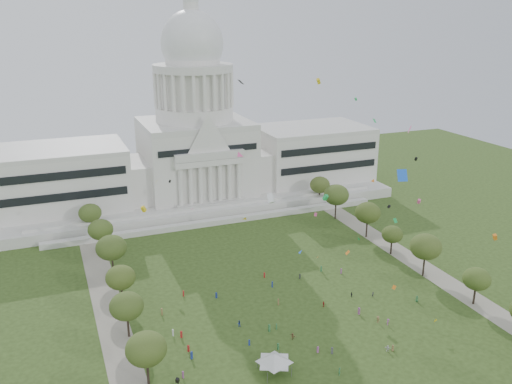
% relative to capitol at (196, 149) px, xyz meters
% --- Properties ---
extents(ground, '(400.00, 400.00, 0.00)m').
position_rel_capitol_xyz_m(ground, '(0.00, -113.59, -22.30)').
color(ground, '#2D4217').
rests_on(ground, ground).
extents(capitol, '(160.00, 64.50, 91.30)m').
position_rel_capitol_xyz_m(capitol, '(0.00, 0.00, 0.00)').
color(capitol, silver).
rests_on(capitol, ground).
extents(path_left, '(8.00, 160.00, 0.04)m').
position_rel_capitol_xyz_m(path_left, '(-48.00, -83.59, -22.28)').
color(path_left, gray).
rests_on(path_left, ground).
extents(path_right, '(8.00, 160.00, 0.04)m').
position_rel_capitol_xyz_m(path_right, '(48.00, -83.59, -22.28)').
color(path_right, gray).
rests_on(path_right, ground).
extents(row_tree_l_1, '(8.86, 8.86, 12.59)m').
position_rel_capitol_xyz_m(row_tree_l_1, '(-44.07, -116.55, -13.34)').
color(row_tree_l_1, black).
rests_on(row_tree_l_1, ground).
extents(row_tree_r_1, '(7.58, 7.58, 10.78)m').
position_rel_capitol_xyz_m(row_tree_r_1, '(46.22, -115.34, -14.64)').
color(row_tree_r_1, black).
rests_on(row_tree_r_1, ground).
extents(row_tree_l_2, '(8.42, 8.42, 11.97)m').
position_rel_capitol_xyz_m(row_tree_l_2, '(-45.04, -96.29, -13.79)').
color(row_tree_l_2, black).
rests_on(row_tree_l_2, ground).
extents(row_tree_r_2, '(9.55, 9.55, 13.58)m').
position_rel_capitol_xyz_m(row_tree_r_2, '(44.17, -96.15, -12.64)').
color(row_tree_r_2, black).
rests_on(row_tree_r_2, ground).
extents(row_tree_l_3, '(8.12, 8.12, 11.55)m').
position_rel_capitol_xyz_m(row_tree_l_3, '(-44.09, -79.67, -14.09)').
color(row_tree_l_3, black).
rests_on(row_tree_l_3, ground).
extents(row_tree_r_3, '(7.01, 7.01, 9.98)m').
position_rel_capitol_xyz_m(row_tree_r_3, '(44.40, -79.10, -15.21)').
color(row_tree_r_3, black).
rests_on(row_tree_r_3, ground).
extents(row_tree_l_4, '(9.29, 9.29, 13.21)m').
position_rel_capitol_xyz_m(row_tree_l_4, '(-44.08, -61.17, -12.90)').
color(row_tree_l_4, black).
rests_on(row_tree_l_4, ground).
extents(row_tree_r_4, '(9.19, 9.19, 13.06)m').
position_rel_capitol_xyz_m(row_tree_r_4, '(44.76, -63.55, -13.01)').
color(row_tree_r_4, black).
rests_on(row_tree_r_4, ground).
extents(row_tree_l_5, '(8.33, 8.33, 11.85)m').
position_rel_capitol_xyz_m(row_tree_l_5, '(-45.22, -42.58, -13.88)').
color(row_tree_l_5, black).
rests_on(row_tree_l_5, ground).
extents(row_tree_r_5, '(9.82, 9.82, 13.96)m').
position_rel_capitol_xyz_m(row_tree_r_5, '(43.49, -43.40, -12.37)').
color(row_tree_r_5, black).
rests_on(row_tree_r_5, ground).
extents(row_tree_l_6, '(8.19, 8.19, 11.64)m').
position_rel_capitol_xyz_m(row_tree_l_6, '(-46.87, -24.45, -14.02)').
color(row_tree_l_6, black).
rests_on(row_tree_l_6, ground).
extents(row_tree_r_6, '(8.42, 8.42, 11.97)m').
position_rel_capitol_xyz_m(row_tree_r_6, '(45.96, -25.46, -13.79)').
color(row_tree_r_6, black).
rests_on(row_tree_r_6, ground).
extents(event_tent, '(11.52, 11.52, 4.86)m').
position_rel_capitol_xyz_m(event_tent, '(-17.11, -122.67, -18.53)').
color(event_tent, '#4C4C4C').
rests_on(event_tent, ground).
extents(person_0, '(1.07, 1.05, 1.86)m').
position_rel_capitol_xyz_m(person_0, '(32.37, -108.58, -21.36)').
color(person_0, '#33723F').
rests_on(person_0, ground).
extents(person_2, '(0.86, 0.74, 1.52)m').
position_rel_capitol_xyz_m(person_2, '(22.66, -101.66, -21.54)').
color(person_2, '#4C4C51').
rests_on(person_2, ground).
extents(person_3, '(0.97, 1.34, 1.86)m').
position_rel_capitol_xyz_m(person_3, '(16.13, -113.72, -21.36)').
color(person_3, olive).
rests_on(person_3, ground).
extents(person_4, '(0.56, 0.98, 1.65)m').
position_rel_capitol_xyz_m(person_4, '(6.90, -101.37, -21.47)').
color(person_4, '#B21E1E').
rests_on(person_4, ground).
extents(person_5, '(1.33, 1.70, 1.72)m').
position_rel_capitol_xyz_m(person_5, '(-7.72, -112.42, -21.43)').
color(person_5, olive).
rests_on(person_5, ground).
extents(person_6, '(0.63, 0.86, 1.61)m').
position_rel_capitol_xyz_m(person_6, '(12.31, -125.69, -21.49)').
color(person_6, olive).
rests_on(person_6, ground).
extents(person_7, '(0.86, 0.89, 1.96)m').
position_rel_capitol_xyz_m(person_7, '(-4.16, -129.02, -21.31)').
color(person_7, '#33723F').
rests_on(person_7, ground).
extents(person_8, '(0.89, 0.60, 1.74)m').
position_rel_capitol_xyz_m(person_8, '(-18.05, -102.15, -21.42)').
color(person_8, navy).
rests_on(person_8, ground).
extents(person_9, '(1.30, 1.10, 1.79)m').
position_rel_capitol_xyz_m(person_9, '(17.90, -115.70, -21.40)').
color(person_9, '#994C8C').
rests_on(person_9, ground).
extents(person_10, '(0.60, 0.95, 1.52)m').
position_rel_capitol_xyz_m(person_10, '(16.87, -99.53, -21.54)').
color(person_10, '#26262B').
rests_on(person_10, ground).
extents(person_11, '(1.53, 1.36, 1.59)m').
position_rel_capitol_xyz_m(person_11, '(11.13, -125.34, -21.50)').
color(person_11, silver).
rests_on(person_11, ground).
extents(distant_crowd, '(64.09, 42.47, 1.94)m').
position_rel_capitol_xyz_m(distant_crowd, '(-13.79, -99.35, -21.42)').
color(distant_crowd, navy).
rests_on(distant_crowd, ground).
extents(kite_swarm, '(93.14, 99.76, 61.47)m').
position_rel_capitol_xyz_m(kite_swarm, '(-1.63, -104.74, 7.17)').
color(kite_swarm, green).
rests_on(kite_swarm, ground).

